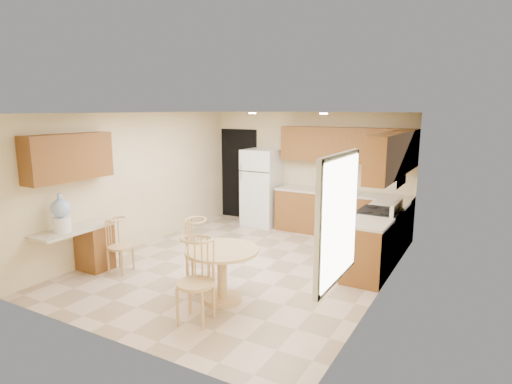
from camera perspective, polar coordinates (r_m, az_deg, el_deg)
The scene contains 30 objects.
floor at distance 7.25m, azimuth -1.77°, elevation -9.69°, with size 5.50×5.50×0.00m, color #C8AA91.
ceiling at distance 6.78m, azimuth -1.90°, elevation 10.48°, with size 4.50×5.50×0.02m, color white.
wall_back at distance 9.34m, azimuth 6.95°, elevation 2.86°, with size 4.50×0.02×2.50m, color beige.
wall_front at distance 4.84m, azimuth -19.03°, elevation -5.36°, with size 4.50×0.02×2.50m, color beige.
wall_left at distance 8.28m, azimuth -15.28°, elevation 1.51°, with size 0.02×5.50×2.50m, color beige.
wall_right at distance 6.08m, azimuth 16.64°, elevation -1.93°, with size 0.02×5.50×2.50m, color beige.
doorway at distance 10.14m, azimuth -2.29°, elevation 2.44°, with size 0.90×0.02×2.10m, color black.
base_cab_back at distance 8.92m, azimuth 11.29°, elevation -3.00°, with size 2.75×0.60×0.87m, color brown.
counter_back at distance 8.82m, azimuth 11.40°, elevation -0.13°, with size 2.75×0.63×0.04m, color beige.
base_cab_right_a at distance 8.10m, azimuth 17.21°, elevation -4.72°, with size 0.60×0.59×0.87m, color brown.
counter_right_a at distance 7.99m, azimuth 17.40°, elevation -1.58°, with size 0.63×0.59×0.04m, color beige.
base_cab_right_b at distance 6.74m, azimuth 14.52°, elevation -7.76°, with size 0.60×0.80×0.87m, color brown.
counter_right_b at distance 6.61m, azimuth 14.71°, elevation -4.02°, with size 0.63×0.80×0.04m, color beige.
upper_cab_back at distance 8.82m, azimuth 11.91°, elevation 6.15°, with size 2.75×0.33×0.70m, color brown.
upper_cab_right at distance 7.19m, azimuth 17.79°, elevation 4.80°, with size 0.33×2.42×0.70m, color brown.
upper_cab_left at distance 7.04m, azimuth -23.72°, elevation 4.28°, with size 0.33×1.40×0.70m, color brown.
sink at distance 8.83m, azimuth 11.25°, elevation 0.03°, with size 0.78×0.44×0.01m, color silver.
range_hood at distance 7.23m, azimuth 16.89°, elevation 1.45°, with size 0.50×0.76×0.14m, color silver.
desk_pedestal at distance 7.44m, azimuth -20.71°, elevation -6.94°, with size 0.48×0.42×0.72m, color brown.
desk_top at distance 7.11m, azimuth -23.26°, elevation -4.68°, with size 0.50×1.20×0.04m, color beige.
window at distance 4.29m, azimuth 10.95°, elevation -3.55°, with size 0.06×1.12×1.30m.
can_light_a at distance 8.07m, azimuth -0.49°, elevation 10.47°, with size 0.14×0.14×0.02m, color white.
can_light_b at distance 7.47m, azimuth 9.01°, elevation 10.29°, with size 0.14×0.14×0.02m, color white.
refrigerator at distance 9.49m, azimuth 0.77°, elevation 0.61°, with size 0.75×0.73×1.69m.
stove at distance 7.46m, azimuth 15.92°, elevation -5.72°, with size 0.65×0.76×1.09m.
dining_table at distance 5.84m, azimuth -4.55°, elevation -9.92°, with size 0.99×0.99×0.73m.
chair_table_a at distance 6.22m, azimuth -8.01°, elevation -7.42°, with size 0.44×0.57×1.00m.
chair_table_b at distance 5.19m, azimuth -8.80°, elevation -10.96°, with size 0.46×0.47×1.04m.
chair_desk at distance 7.09m, azimuth -18.20°, elevation -6.28°, with size 0.38×0.49×0.86m.
water_crock at distance 6.94m, azimuth -24.55°, elevation -2.75°, with size 0.28×0.28×0.58m.
Camera 1 is at (3.52, -5.80, 2.57)m, focal length 30.00 mm.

